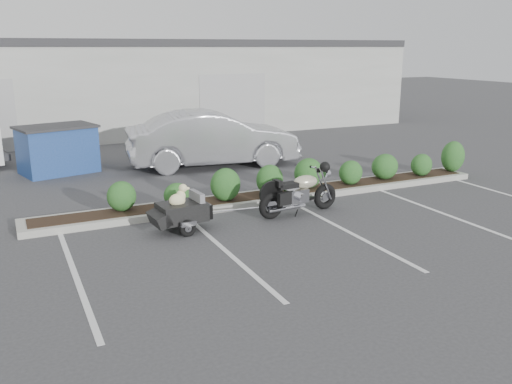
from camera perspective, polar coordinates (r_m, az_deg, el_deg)
name	(u,v)px	position (r m, az deg, el deg)	size (l,w,h in m)	color
ground	(281,230)	(11.32, 2.70, -4.05)	(90.00, 90.00, 0.00)	#38383A
planter_kerb	(276,196)	(13.60, 2.08, -0.42)	(12.00, 1.00, 0.15)	#9E9E93
building	(114,84)	(26.96, -14.75, 10.95)	(26.00, 10.00, 4.00)	#9EA099
motorcycle	(299,193)	(12.30, 4.58, -0.15)	(2.11, 0.76, 1.21)	black
pet_trailer	(181,211)	(11.26, -7.88, -2.01)	(1.70, 0.95, 1.00)	black
sedan	(213,139)	(17.25, -4.54, 5.60)	(1.86, 5.35, 1.76)	#B6B7BE
dumpster	(58,149)	(17.38, -20.16, 4.27)	(2.48, 1.99, 1.43)	navy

